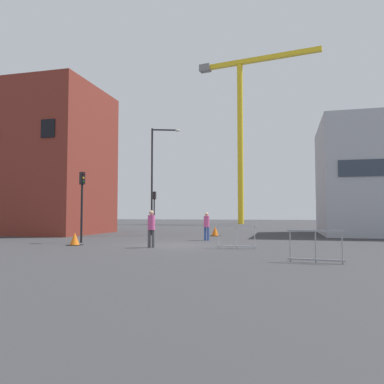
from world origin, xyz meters
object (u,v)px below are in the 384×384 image
Objects in this scene: traffic_cone_striped at (75,239)px; traffic_light_island at (82,195)px; streetlamp_tall at (155,172)px; construction_crane at (243,114)px; pedestrian_waiting at (151,226)px; pedestrian_walking at (207,224)px; traffic_cone_by_barrier at (215,232)px; traffic_light_crosswalk at (154,204)px.

traffic_light_island is at bearing 109.30° from traffic_cone_striped.
streetlamp_tall is 12.12× the size of traffic_cone_striped.
construction_crane is 34.44m from streetlamp_tall.
streetlamp_tall is 10.82m from pedestrian_waiting.
traffic_cone_by_barrier is at bearing 94.04° from pedestrian_walking.
pedestrian_walking is 2.54× the size of traffic_cone_striped.
construction_crane is at bearing 84.45° from traffic_cone_striped.
construction_crane is 7.27× the size of traffic_light_crosswalk.
construction_crane is 14.73× the size of pedestrian_waiting.
pedestrian_walking is (4.82, -4.30, -3.76)m from streetlamp_tall.
pedestrian_walking is at bearing -85.96° from traffic_cone_by_barrier.
traffic_cone_by_barrier is at bearing 60.10° from traffic_cone_striped.
traffic_cone_striped is at bearing -95.55° from construction_crane.
traffic_light_island is at bearing 158.82° from pedestrian_waiting.
traffic_light_island reaches higher than pedestrian_waiting.
pedestrian_waiting is at bearing -3.36° from traffic_cone_striped.
pedestrian_walking is at bearing 73.52° from pedestrian_waiting.
streetlamp_tall is 10.42m from traffic_cone_striped.
traffic_light_crosswalk is 8.56m from traffic_cone_by_barrier.
traffic_cone_striped is (1.01, -14.70, -2.12)m from traffic_light_crosswalk.
streetlamp_tall reaches higher than pedestrian_waiting.
construction_crane is at bearing 84.59° from streetlamp_tall.
streetlamp_tall is 7.47m from pedestrian_walking.
streetlamp_tall is 6.30m from traffic_cone_by_barrier.
traffic_light_island is 5.70× the size of traffic_cone_by_barrier.
pedestrian_walking is at bearing 28.58° from traffic_light_island.
streetlamp_tall is at bearing 78.67° from traffic_light_island.
traffic_light_crosswalk is at bearing 125.33° from pedestrian_walking.
traffic_cone_by_barrier is at bearing 52.67° from traffic_light_island.
pedestrian_waiting reaches higher than traffic_cone_by_barrier.
traffic_light_island reaches higher than pedestrian_walking.
construction_crane is 6.60× the size of traffic_light_island.
streetlamp_tall reaches higher than pedestrian_walking.
traffic_cone_striped is (-5.81, -5.08, -0.67)m from pedestrian_walking.
traffic_light_crosswalk reaches higher than traffic_cone_by_barrier.
traffic_light_island is 2.23× the size of pedestrian_waiting.
traffic_cone_by_barrier is at bearing 82.67° from pedestrian_waiting.
traffic_light_crosswalk is at bearing 110.63° from streetlamp_tall.
pedestrian_walking is at bearing -54.67° from traffic_light_crosswalk.
pedestrian_walking reaches higher than traffic_cone_by_barrier.
pedestrian_waiting is at bearing -71.41° from streetlamp_tall.
streetlamp_tall is at bearing -69.37° from traffic_light_crosswalk.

